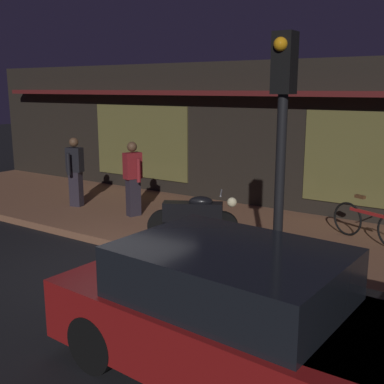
{
  "coord_description": "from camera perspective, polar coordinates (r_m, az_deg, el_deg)",
  "views": [
    {
      "loc": [
        5.43,
        -5.29,
        2.97
      ],
      "look_at": [
        0.27,
        2.4,
        0.95
      ],
      "focal_mm": 44.71,
      "sensor_mm": 36.0,
      "label": 1
    }
  ],
  "objects": [
    {
      "name": "person_bystander",
      "position": [
        10.69,
        -7.07,
        1.75
      ],
      "size": [
        0.61,
        0.43,
        1.67
      ],
      "color": "#28232D",
      "rests_on": "sidewalk_slab"
    },
    {
      "name": "storefront_building",
      "position": [
        12.93,
        8.94,
        6.99
      ],
      "size": [
        18.0,
        3.3,
        3.6
      ],
      "color": "black",
      "rests_on": "ground_plane"
    },
    {
      "name": "traffic_light_pole",
      "position": [
        5.8,
        10.64,
        7.22
      ],
      "size": [
        0.24,
        0.33,
        3.6
      ],
      "color": "black",
      "rests_on": "ground_plane"
    },
    {
      "name": "motorcycle",
      "position": [
        8.85,
        0.31,
        -2.91
      ],
      "size": [
        1.55,
        0.95,
        0.97
      ],
      "color": "black",
      "rests_on": "sidewalk_slab"
    },
    {
      "name": "sidewalk_slab",
      "position": [
        10.32,
        0.6,
        -3.98
      ],
      "size": [
        18.0,
        4.0,
        0.15
      ],
      "primitive_type": "cube",
      "color": "brown",
      "rests_on": "ground_plane"
    },
    {
      "name": "person_photographer",
      "position": [
        11.83,
        -13.76,
        2.51
      ],
      "size": [
        0.42,
        0.61,
        1.67
      ],
      "color": "#28232D",
      "rests_on": "sidewalk_slab"
    },
    {
      "name": "bicycle_parked",
      "position": [
        9.49,
        20.39,
        -3.52
      ],
      "size": [
        1.54,
        0.7,
        0.91
      ],
      "color": "black",
      "rests_on": "sidewalk_slab"
    },
    {
      "name": "ground_plane",
      "position": [
        8.14,
        -11.23,
        -9.34
      ],
      "size": [
        60.0,
        60.0,
        0.0
      ],
      "primitive_type": "plane",
      "color": "black"
    },
    {
      "name": "parked_car_far",
      "position": [
        5.01,
        5.63,
        -14.64
      ],
      "size": [
        4.2,
        2.01,
        1.42
      ],
      "color": "black",
      "rests_on": "ground_plane"
    }
  ]
}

